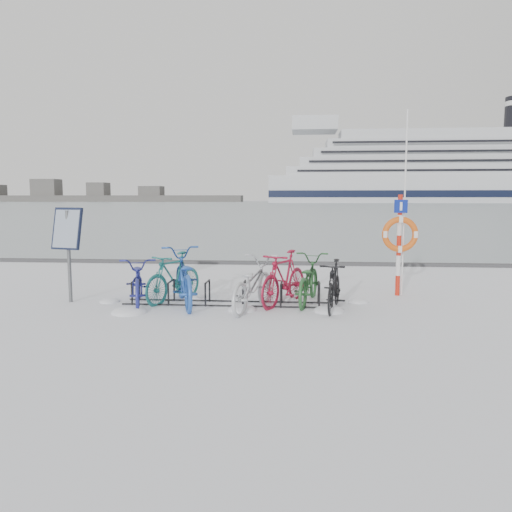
% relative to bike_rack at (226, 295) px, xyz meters
% --- Properties ---
extents(ground, '(900.00, 900.00, 0.00)m').
position_rel_bike_rack_xyz_m(ground, '(0.00, 0.00, -0.18)').
color(ground, white).
rests_on(ground, ground).
extents(ice_sheet, '(400.00, 298.00, 0.02)m').
position_rel_bike_rack_xyz_m(ice_sheet, '(0.00, 155.00, -0.17)').
color(ice_sheet, '#A8B5BE').
rests_on(ice_sheet, ground).
extents(quay_edge, '(400.00, 0.25, 0.10)m').
position_rel_bike_rack_xyz_m(quay_edge, '(0.00, 5.90, -0.13)').
color(quay_edge, '#3F3F42').
rests_on(quay_edge, ground).
extents(bike_rack, '(4.00, 0.48, 0.46)m').
position_rel_bike_rack_xyz_m(bike_rack, '(0.00, 0.00, 0.00)').
color(bike_rack, black).
rests_on(bike_rack, ground).
extents(info_board, '(0.66, 0.38, 1.88)m').
position_rel_bike_rack_xyz_m(info_board, '(-3.12, -0.07, 1.17)').
color(info_board, '#595B5E').
rests_on(info_board, ground).
extents(lifebuoy_station, '(0.75, 0.22, 3.88)m').
position_rel_bike_rack_xyz_m(lifebuoy_station, '(3.51, 1.15, 1.12)').
color(lifebuoy_station, red).
rests_on(lifebuoy_station, ground).
extents(cruise_ferry, '(130.61, 24.65, 42.91)m').
position_rel_bike_rack_xyz_m(cruise_ferry, '(52.89, 207.74, 11.51)').
color(cruise_ferry, silver).
rests_on(cruise_ferry, ground).
extents(shoreline, '(180.00, 12.00, 9.50)m').
position_rel_bike_rack_xyz_m(shoreline, '(-122.02, 260.00, 2.61)').
color(shoreline, '#4A4A4A').
rests_on(shoreline, ground).
extents(bike_0, '(1.18, 1.98, 0.98)m').
position_rel_bike_rack_xyz_m(bike_0, '(-1.70, -0.09, 0.31)').
color(bike_0, navy).
rests_on(bike_0, ground).
extents(bike_1, '(1.14, 1.74, 1.02)m').
position_rel_bike_rack_xyz_m(bike_1, '(-1.09, 0.24, 0.33)').
color(bike_1, '#1D6B6A').
rests_on(bike_1, ground).
extents(bike_2, '(1.41, 2.28, 1.13)m').
position_rel_bike_rack_xyz_m(bike_2, '(-0.82, -0.06, 0.38)').
color(bike_2, '#2554B0').
rests_on(bike_2, ground).
extents(bike_3, '(1.15, 2.04, 1.01)m').
position_rel_bike_rack_xyz_m(bike_3, '(0.55, -0.34, 0.33)').
color(bike_3, silver).
rests_on(bike_3, ground).
extents(bike_4, '(1.23, 1.85, 1.08)m').
position_rel_bike_rack_xyz_m(bike_4, '(1.13, 0.13, 0.36)').
color(bike_4, maroon).
rests_on(bike_4, ground).
extents(bike_5, '(0.98, 1.97, 0.99)m').
position_rel_bike_rack_xyz_m(bike_5, '(1.59, 0.31, 0.31)').
color(bike_5, '#265B2B').
rests_on(bike_5, ground).
extents(bike_6, '(0.74, 1.65, 0.96)m').
position_rel_bike_rack_xyz_m(bike_6, '(2.07, -0.23, 0.30)').
color(bike_6, black).
rests_on(bike_6, ground).
extents(snow_drifts, '(5.35, 2.05, 0.22)m').
position_rel_bike_rack_xyz_m(snow_drifts, '(0.14, -0.17, -0.18)').
color(snow_drifts, white).
rests_on(snow_drifts, ground).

